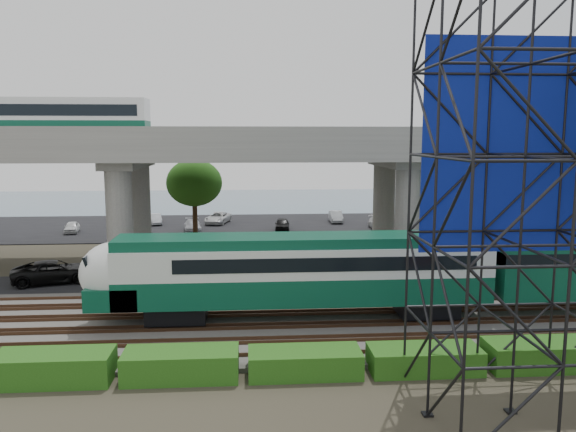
{
  "coord_description": "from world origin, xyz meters",
  "views": [
    {
      "loc": [
        -1.24,
        -26.05,
        9.67
      ],
      "look_at": [
        1.05,
        6.0,
        5.1
      ],
      "focal_mm": 35.0,
      "sensor_mm": 36.0,
      "label": 1
    }
  ],
  "objects": [
    {
      "name": "service_road",
      "position": [
        0.0,
        10.5,
        0.04
      ],
      "size": [
        90.0,
        5.0,
        0.08
      ],
      "primitive_type": "cube",
      "color": "black",
      "rests_on": "ground"
    },
    {
      "name": "parked_cars",
      "position": [
        1.99,
        33.75,
        0.68
      ],
      "size": [
        38.23,
        9.56,
        1.25
      ],
      "color": "silver",
      "rests_on": "parking_lot"
    },
    {
      "name": "commuter_train",
      "position": [
        3.7,
        2.0,
        2.88
      ],
      "size": [
        29.3,
        3.06,
        4.3
      ],
      "color": "black",
      "rests_on": "rail_tracks"
    },
    {
      "name": "overpass",
      "position": [
        -1.06,
        16.0,
        8.21
      ],
      "size": [
        80.0,
        12.0,
        12.4
      ],
      "color": "#9E9B93",
      "rests_on": "ground"
    },
    {
      "name": "trees",
      "position": [
        -4.67,
        16.17,
        5.57
      ],
      "size": [
        40.94,
        16.94,
        7.69
      ],
      "color": "#382314",
      "rests_on": "ground"
    },
    {
      "name": "parking_lot",
      "position": [
        0.0,
        34.0,
        0.04
      ],
      "size": [
        90.0,
        18.0,
        0.08
      ],
      "primitive_type": "cube",
      "color": "black",
      "rests_on": "ground"
    },
    {
      "name": "harbor_water",
      "position": [
        0.0,
        56.0,
        0.01
      ],
      "size": [
        140.0,
        40.0,
        0.03
      ],
      "primitive_type": "cube",
      "color": "slate",
      "rests_on": "ground"
    },
    {
      "name": "ground",
      "position": [
        0.0,
        0.0,
        0.0
      ],
      "size": [
        140.0,
        140.0,
        0.0
      ],
      "primitive_type": "plane",
      "color": "#474233",
      "rests_on": "ground"
    },
    {
      "name": "ballast_bed",
      "position": [
        0.0,
        2.0,
        0.1
      ],
      "size": [
        90.0,
        12.0,
        0.2
      ],
      "primitive_type": "cube",
      "color": "slate",
      "rests_on": "ground"
    },
    {
      "name": "scaffold_tower",
      "position": [
        9.46,
        -7.98,
        7.47
      ],
      "size": [
        9.36,
        6.36,
        15.0
      ],
      "color": "black",
      "rests_on": "ground"
    },
    {
      "name": "suv",
      "position": [
        -14.05,
        11.11,
        0.82
      ],
      "size": [
        5.8,
        3.84,
        1.48
      ],
      "primitive_type": "imported",
      "rotation": [
        0.0,
        0.0,
        1.85
      ],
      "color": "black",
      "rests_on": "service_road"
    },
    {
      "name": "hedge_strip",
      "position": [
        1.01,
        -4.3,
        0.56
      ],
      "size": [
        34.6,
        1.8,
        1.2
      ],
      "color": "#1F5012",
      "rests_on": "ground"
    },
    {
      "name": "rail_tracks",
      "position": [
        0.0,
        2.0,
        0.28
      ],
      "size": [
        90.0,
        9.52,
        0.16
      ],
      "color": "#472D1E",
      "rests_on": "ballast_bed"
    }
  ]
}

